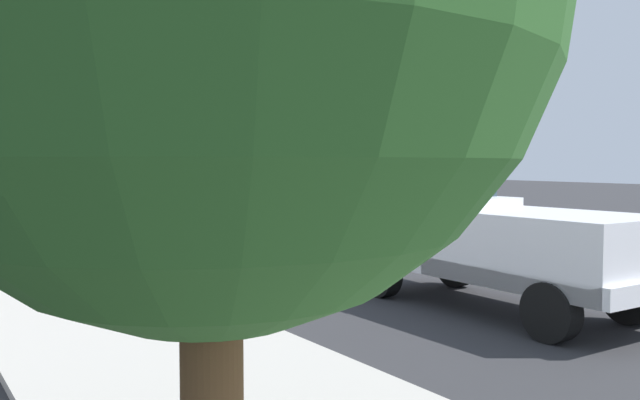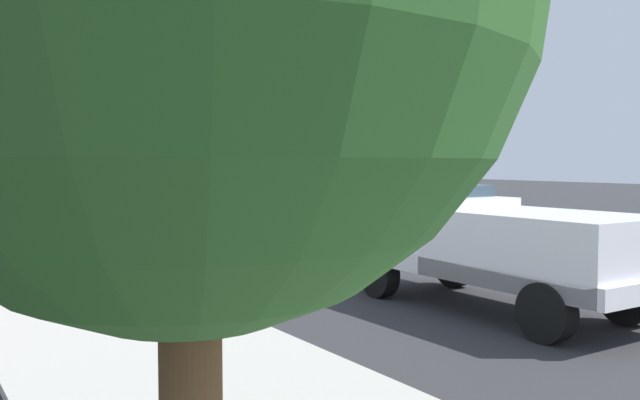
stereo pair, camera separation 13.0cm
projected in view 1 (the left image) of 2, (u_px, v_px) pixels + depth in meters
ground at (314, 240)px, 21.15m from camera, size 120.00×120.00×0.00m
sidewalk_far_side at (23, 260)px, 16.42m from camera, size 60.10×8.11×0.12m
lane_centre_stripe at (314, 240)px, 21.15m from camera, size 49.87×3.93×0.01m
utility_bucket_truck at (243, 193)px, 18.90m from camera, size 8.37×3.11×6.43m
service_pickup_truck at (497, 243)px, 11.07m from camera, size 5.74×2.53×2.06m
passing_minivan at (299, 199)px, 27.30m from camera, size 4.93×2.26×1.69m
traffic_cone_mid_front at (455, 259)px, 14.56m from camera, size 0.40×0.40×0.72m
traffic_cone_mid_rear at (332, 239)px, 18.40m from camera, size 0.40×0.40×0.71m
traffic_cone_trailing at (254, 223)px, 22.99m from camera, size 0.40×0.40×0.78m
traffic_signal_mast at (62, 33)px, 16.63m from camera, size 6.97×0.91×8.05m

